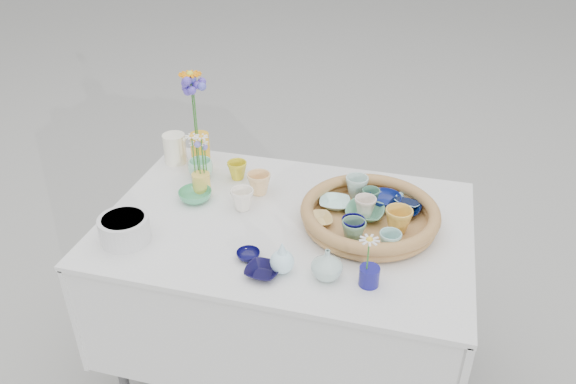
% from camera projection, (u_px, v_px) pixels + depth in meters
% --- Properties ---
extents(ground, '(80.00, 80.00, 0.00)m').
position_uv_depth(ground, '(287.00, 371.00, 2.35)').
color(ground, gray).
extents(display_table, '(1.26, 0.86, 0.77)m').
position_uv_depth(display_table, '(287.00, 371.00, 2.35)').
color(display_table, silver).
rests_on(display_table, ground).
extents(wicker_tray, '(0.47, 0.47, 0.08)m').
position_uv_depth(wicker_tray, '(370.00, 215.00, 1.91)').
color(wicker_tray, olive).
rests_on(wicker_tray, display_table).
extents(tray_ceramic_0, '(0.12, 0.12, 0.04)m').
position_uv_depth(tray_ceramic_0, '(385.00, 200.00, 2.00)').
color(tray_ceramic_0, navy).
rests_on(tray_ceramic_0, wicker_tray).
extents(tray_ceramic_1, '(0.13, 0.13, 0.03)m').
position_uv_depth(tray_ceramic_1, '(404.00, 209.00, 1.95)').
color(tray_ceramic_1, black).
rests_on(tray_ceramic_1, wicker_tray).
extents(tray_ceramic_2, '(0.09, 0.09, 0.08)m').
position_uv_depth(tray_ceramic_2, '(398.00, 220.00, 1.84)').
color(tray_ceramic_2, gold).
rests_on(tray_ceramic_2, wicker_tray).
extents(tray_ceramic_3, '(0.14, 0.14, 0.03)m').
position_uv_depth(tray_ceramic_3, '(365.00, 212.00, 1.93)').
color(tray_ceramic_3, '#569774').
rests_on(tray_ceramic_3, wicker_tray).
extents(tray_ceramic_4, '(0.10, 0.10, 0.07)m').
position_uv_depth(tray_ceramic_4, '(354.00, 231.00, 1.80)').
color(tray_ceramic_4, slate).
rests_on(tray_ceramic_4, wicker_tray).
extents(tray_ceramic_5, '(0.11, 0.11, 0.03)m').
position_uv_depth(tray_ceramic_5, '(335.00, 203.00, 1.99)').
color(tray_ceramic_5, '#B7EAE0').
rests_on(tray_ceramic_5, wicker_tray).
extents(tray_ceramic_6, '(0.09, 0.09, 0.08)m').
position_uv_depth(tray_ceramic_6, '(357.00, 187.00, 2.04)').
color(tray_ceramic_6, '#AFCCC3').
rests_on(tray_ceramic_6, wicker_tray).
extents(tray_ceramic_7, '(0.09, 0.09, 0.07)m').
position_uv_depth(tray_ceramic_7, '(365.00, 207.00, 1.93)').
color(tray_ceramic_7, beige).
rests_on(tray_ceramic_7, wicker_tray).
extents(tray_ceramic_8, '(0.13, 0.13, 0.02)m').
position_uv_depth(tray_ceramic_8, '(410.00, 201.00, 2.00)').
color(tray_ceramic_8, '#9DE0FF').
rests_on(tray_ceramic_8, wicker_tray).
extents(tray_ceramic_9, '(0.10, 0.10, 0.07)m').
position_uv_depth(tray_ceramic_9, '(353.00, 228.00, 1.82)').
color(tray_ceramic_9, '#08053F').
rests_on(tray_ceramic_9, wicker_tray).
extents(tray_ceramic_10, '(0.13, 0.13, 0.02)m').
position_uv_depth(tray_ceramic_10, '(318.00, 220.00, 1.90)').
color(tray_ceramic_10, '#D5B767').
rests_on(tray_ceramic_10, wicker_tray).
extents(tray_ceramic_11, '(0.09, 0.09, 0.07)m').
position_uv_depth(tray_ceramic_11, '(390.00, 242.00, 1.76)').
color(tray_ceramic_11, '#90C6C0').
rests_on(tray_ceramic_11, wicker_tray).
extents(tray_ceramic_12, '(0.08, 0.08, 0.06)m').
position_uv_depth(tray_ceramic_12, '(371.00, 197.00, 1.99)').
color(tray_ceramic_12, '#45775E').
rests_on(tray_ceramic_12, wicker_tray).
extents(loose_ceramic_0, '(0.09, 0.09, 0.07)m').
position_uv_depth(loose_ceramic_0, '(237.00, 170.00, 2.18)').
color(loose_ceramic_0, gold).
rests_on(loose_ceramic_0, display_table).
extents(loose_ceramic_1, '(0.10, 0.10, 0.08)m').
position_uv_depth(loose_ceramic_1, '(259.00, 184.00, 2.08)').
color(loose_ceramic_1, '#F5C581').
rests_on(loose_ceramic_1, display_table).
extents(loose_ceramic_2, '(0.13, 0.13, 0.04)m').
position_uv_depth(loose_ceramic_2, '(195.00, 196.00, 2.06)').
color(loose_ceramic_2, '#47A570').
rests_on(loose_ceramic_2, display_table).
extents(loose_ceramic_3, '(0.11, 0.11, 0.08)m').
position_uv_depth(loose_ceramic_3, '(242.00, 199.00, 1.99)').
color(loose_ceramic_3, white).
rests_on(loose_ceramic_3, display_table).
extents(loose_ceramic_4, '(0.08, 0.08, 0.02)m').
position_uv_depth(loose_ceramic_4, '(248.00, 255.00, 1.77)').
color(loose_ceramic_4, '#09083B').
rests_on(loose_ceramic_4, display_table).
extents(loose_ceramic_5, '(0.12, 0.12, 0.08)m').
position_uv_depth(loose_ceramic_5, '(201.00, 169.00, 2.19)').
color(loose_ceramic_5, '#A4EBCA').
rests_on(loose_ceramic_5, display_table).
extents(loose_ceramic_6, '(0.11, 0.11, 0.03)m').
position_uv_depth(loose_ceramic_6, '(263.00, 271.00, 1.69)').
color(loose_ceramic_6, black).
rests_on(loose_ceramic_6, display_table).
extents(fluted_bowl, '(0.19, 0.19, 0.09)m').
position_uv_depth(fluted_bowl, '(125.00, 229.00, 1.83)').
color(fluted_bowl, silver).
rests_on(fluted_bowl, display_table).
extents(bud_vase_paleblue, '(0.09, 0.09, 0.11)m').
position_uv_depth(bud_vase_paleblue, '(282.00, 257.00, 1.69)').
color(bud_vase_paleblue, '#C2EEFE').
rests_on(bud_vase_paleblue, display_table).
extents(bud_vase_seafoam, '(0.11, 0.11, 0.10)m').
position_uv_depth(bud_vase_seafoam, '(327.00, 264.00, 1.67)').
color(bud_vase_seafoam, '#A7C5BC').
rests_on(bud_vase_seafoam, display_table).
extents(bud_vase_cobalt, '(0.06, 0.06, 0.06)m').
position_uv_depth(bud_vase_cobalt, '(369.00, 276.00, 1.65)').
color(bud_vase_cobalt, navy).
rests_on(bud_vase_cobalt, display_table).
extents(single_daisy, '(0.09, 0.09, 0.12)m').
position_uv_depth(single_daisy, '(368.00, 255.00, 1.60)').
color(single_daisy, white).
rests_on(single_daisy, bud_vase_cobalt).
extents(tall_vase_yellow, '(0.08, 0.08, 0.14)m').
position_uv_depth(tall_vase_yellow, '(200.00, 150.00, 2.25)').
color(tall_vase_yellow, '#F5AB1E').
rests_on(tall_vase_yellow, display_table).
extents(gerbera, '(0.13, 0.13, 0.26)m').
position_uv_depth(gerbera, '(193.00, 105.00, 2.15)').
color(gerbera, '#FF8902').
rests_on(gerbera, tall_vase_yellow).
extents(hydrangea, '(0.09, 0.09, 0.29)m').
position_uv_depth(hydrangea, '(195.00, 111.00, 2.15)').
color(hydrangea, '#5540C3').
rests_on(hydrangea, tall_vase_yellow).
extents(white_pitcher, '(0.14, 0.11, 0.12)m').
position_uv_depth(white_pitcher, '(175.00, 148.00, 2.29)').
color(white_pitcher, white).
rests_on(white_pitcher, display_table).
extents(daisy_cup, '(0.07, 0.07, 0.07)m').
position_uv_depth(daisy_cup, '(201.00, 182.00, 2.10)').
color(daisy_cup, '#F4CA50').
rests_on(daisy_cup, display_table).
extents(daisy_posy, '(0.09, 0.09, 0.15)m').
position_uv_depth(daisy_posy, '(198.00, 154.00, 2.06)').
color(daisy_posy, white).
rests_on(daisy_posy, daisy_cup).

